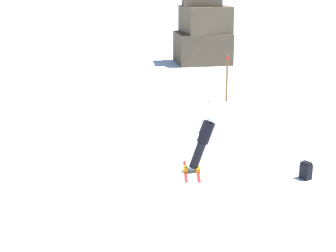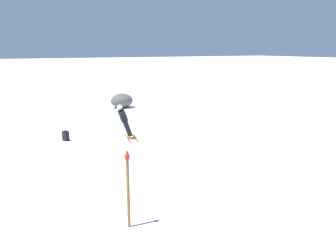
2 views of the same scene
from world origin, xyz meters
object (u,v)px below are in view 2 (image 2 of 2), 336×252
(skier, at_px, (124,120))
(trail_marker, at_px, (128,186))
(spare_backpack, at_px, (66,136))
(exposed_boulder_0, at_px, (122,101))

(skier, height_order, trail_marker, trail_marker)
(spare_backpack, bearing_deg, trail_marker, -27.39)
(exposed_boulder_0, distance_m, trail_marker, 17.62)
(spare_backpack, bearing_deg, skier, 42.36)
(spare_backpack, distance_m, exposed_boulder_0, 9.45)
(exposed_boulder_0, relative_size, trail_marker, 0.85)
(spare_backpack, xyz_separation_m, exposed_boulder_0, (-5.77, -7.48, 0.32))
(spare_backpack, relative_size, trail_marker, 0.24)
(skier, height_order, spare_backpack, skier)
(skier, xyz_separation_m, exposed_boulder_0, (-3.06, -8.57, -0.43))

